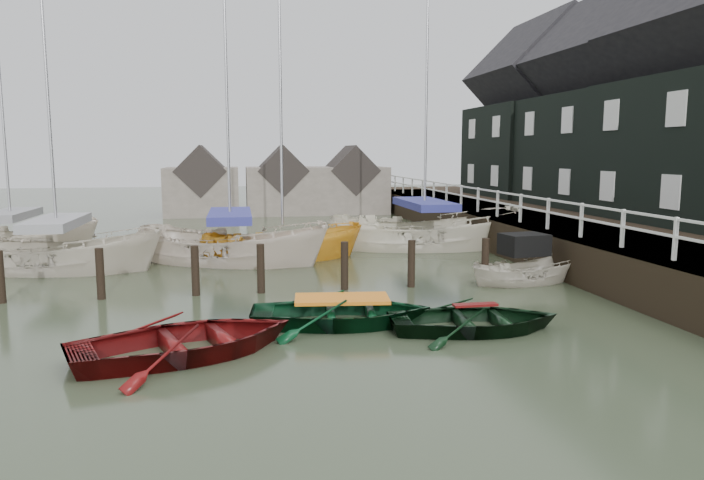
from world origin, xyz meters
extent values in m
plane|color=#2A3220|center=(0.00, 0.00, 0.00)|extent=(120.00, 120.00, 0.00)
cube|color=black|center=(9.50, 10.00, 1.40)|extent=(3.00, 32.00, 0.20)
cube|color=silver|center=(8.00, 10.00, 2.45)|extent=(0.06, 32.00, 0.06)
cube|color=silver|center=(8.00, 10.00, 2.05)|extent=(0.06, 32.00, 0.06)
cube|color=black|center=(15.00, 10.00, 0.00)|extent=(14.00, 38.00, 1.50)
cube|color=black|center=(15.00, 12.00, 4.00)|extent=(6.00, 7.00, 5.00)
cube|color=black|center=(15.00, 12.00, 8.25)|extent=(6.11, 7.14, 6.11)
cube|color=black|center=(15.00, 19.00, 4.00)|extent=(6.40, 7.00, 5.00)
cube|color=black|center=(15.00, 19.00, 8.25)|extent=(6.52, 7.14, 6.52)
cylinder|color=black|center=(-8.00, 3.00, 0.50)|extent=(0.22, 0.22, 1.80)
cylinder|color=black|center=(-5.50, 3.00, 0.50)|extent=(0.22, 0.22, 1.80)
cylinder|color=black|center=(-3.00, 3.00, 0.50)|extent=(0.22, 0.22, 1.80)
cylinder|color=black|center=(-1.20, 3.00, 0.50)|extent=(0.22, 0.22, 1.80)
cylinder|color=black|center=(1.20, 3.00, 0.50)|extent=(0.22, 0.22, 1.80)
cylinder|color=black|center=(3.20, 3.00, 0.50)|extent=(0.22, 0.22, 1.80)
cylinder|color=black|center=(5.50, 3.00, 0.50)|extent=(0.22, 0.22, 1.80)
cube|color=#665B51|center=(-4.00, 26.00, 1.50)|extent=(4.50, 4.00, 3.00)
cube|color=#282321|center=(-4.00, 26.00, 2.80)|extent=(3.18, 4.08, 3.18)
cube|color=#665B51|center=(1.00, 26.00, 1.50)|extent=(4.50, 4.00, 3.00)
cube|color=#282321|center=(1.00, 26.00, 2.80)|extent=(3.18, 4.08, 3.18)
cube|color=#665B51|center=(5.50, 26.00, 1.50)|extent=(4.50, 4.00, 3.00)
cube|color=#282321|center=(5.50, 26.00, 2.80)|extent=(3.18, 4.08, 3.18)
imported|color=#570C0C|center=(-2.83, -2.33, 0.00)|extent=(5.21, 4.46, 0.91)
imported|color=#083118|center=(0.52, -0.67, 0.00)|extent=(4.46, 3.42, 0.86)
imported|color=black|center=(3.35, -1.70, 0.00)|extent=(4.05, 3.05, 0.79)
imported|color=#BBB39F|center=(6.80, 2.93, 0.00)|extent=(3.80, 1.84, 1.41)
cube|color=black|center=(6.80, 3.13, 1.16)|extent=(1.42, 1.16, 0.65)
imported|color=beige|center=(-7.78, 7.62, 0.00)|extent=(7.45, 3.94, 2.73)
cylinder|color=#B2B2B7|center=(-7.78, 7.62, 6.26)|extent=(0.10, 0.10, 9.51)
cube|color=gray|center=(-7.78, 7.62, 1.62)|extent=(4.09, 2.12, 0.30)
imported|color=beige|center=(-2.08, 8.21, 0.00)|extent=(7.87, 5.61, 2.85)
cylinder|color=#B2B2B7|center=(-2.08, 8.21, 5.92)|extent=(0.10, 0.10, 8.70)
cube|color=navy|center=(-2.08, 8.21, 1.69)|extent=(4.31, 3.04, 0.30)
imported|color=gold|center=(-0.18, 8.62, 0.00)|extent=(6.26, 2.80, 2.35)
cylinder|color=#B2B2B7|center=(-0.18, 8.62, 5.77)|extent=(0.10, 0.10, 8.96)
imported|color=beige|center=(5.79, 10.28, 0.00)|extent=(8.43, 4.21, 3.12)
cylinder|color=#B2B2B7|center=(5.79, 10.28, 6.12)|extent=(0.10, 0.10, 8.82)
cube|color=navy|center=(5.79, 10.28, 1.83)|extent=(4.63, 2.26, 0.30)
imported|color=beige|center=(-10.48, 11.54, 0.00)|extent=(7.02, 3.48, 2.60)
cylinder|color=#B2B2B7|center=(-10.48, 11.54, 4.89)|extent=(0.10, 0.10, 6.92)
cube|color=gray|center=(-10.48, 11.54, 1.55)|extent=(3.85, 1.87, 0.30)
camera|label=1|loc=(-1.77, -14.58, 3.96)|focal=32.00mm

